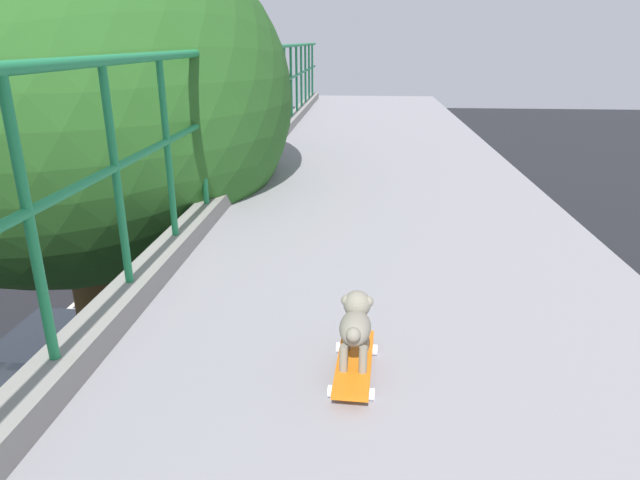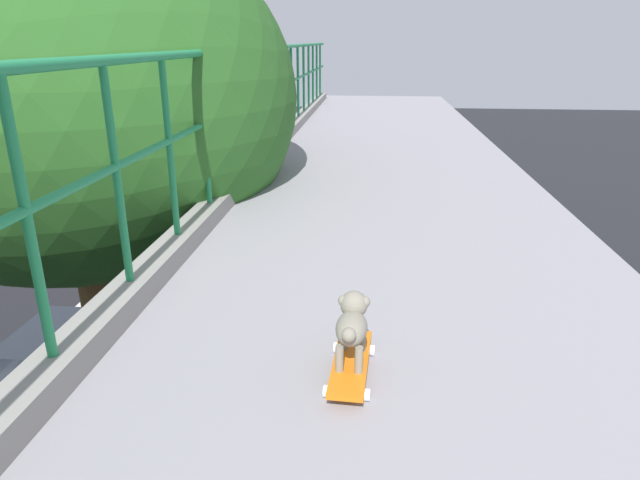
# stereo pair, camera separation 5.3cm
# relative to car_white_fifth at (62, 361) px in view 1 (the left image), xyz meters

# --- Properties ---
(car_white_fifth) EXTENTS (2.01, 3.86, 1.40)m
(car_white_fifth) POSITION_rel_car_white_fifth_xyz_m (0.00, 0.00, 0.00)
(car_white_fifth) COLOR white
(car_white_fifth) RESTS_ON ground
(city_bus) EXTENTS (2.68, 10.02, 3.50)m
(city_bus) POSITION_rel_car_white_fifth_xyz_m (-3.56, 13.12, 1.29)
(city_bus) COLOR red
(city_bus) RESTS_ON ground
(roadside_tree_mid) EXTENTS (4.69, 4.69, 8.08)m
(roadside_tree_mid) POSITION_rel_car_white_fifth_xyz_m (2.84, -3.47, 5.44)
(roadside_tree_mid) COLOR brown
(roadside_tree_mid) RESTS_ON ground
(toy_skateboard) EXTENTS (0.22, 0.55, 0.08)m
(toy_skateboard) POSITION_rel_car_white_fifth_xyz_m (5.92, -7.00, 4.72)
(toy_skateboard) COLOR orange
(toy_skateboard) RESTS_ON overpass_deck
(small_dog) EXTENTS (0.15, 0.35, 0.29)m
(small_dog) POSITION_rel_car_white_fifth_xyz_m (5.92, -6.97, 4.91)
(small_dog) COLOR gray
(small_dog) RESTS_ON toy_skateboard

